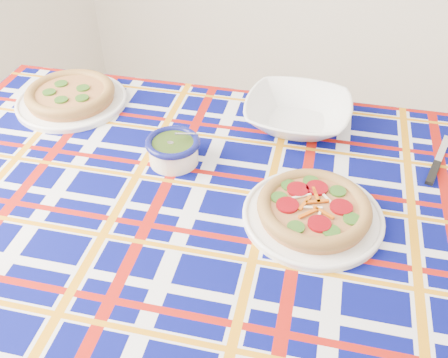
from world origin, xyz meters
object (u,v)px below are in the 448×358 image
at_px(main_focaccia_plate, 314,208).
at_px(dining_table, 229,229).
at_px(pesto_bowl, 173,148).
at_px(serving_bowl, 297,114).

bearing_deg(main_focaccia_plate, dining_table, -170.64).
distance_m(dining_table, pesto_bowl, 0.26).
xyz_separation_m(pesto_bowl, serving_bowl, (0.25, 0.30, -0.01)).
height_order(main_focaccia_plate, pesto_bowl, pesto_bowl).
distance_m(main_focaccia_plate, pesto_bowl, 0.40).
bearing_deg(pesto_bowl, dining_table, -26.58).
height_order(dining_table, serving_bowl, serving_bowl).
relative_size(dining_table, pesto_bowl, 13.17).
distance_m(pesto_bowl, serving_bowl, 0.39).
bearing_deg(dining_table, serving_bowl, 72.88).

